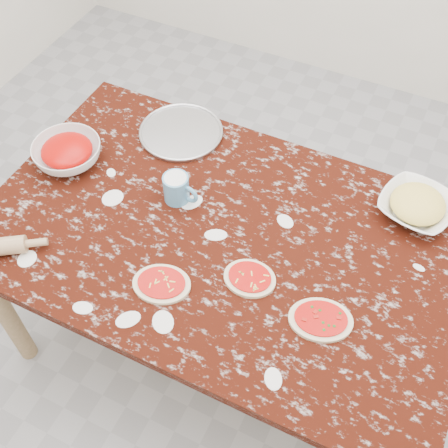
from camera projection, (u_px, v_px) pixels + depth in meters
ground at (224, 338)px, 2.43m from camera, size 4.00×4.00×0.00m
worktable at (224, 248)px, 1.91m from camera, size 1.60×1.00×0.75m
pizza_tray at (181, 133)px, 2.14m from camera, size 0.35×0.35×0.01m
sauce_bowl at (68, 154)px, 2.02m from camera, size 0.25×0.25×0.08m
cheese_bowl at (416, 207)px, 1.87m from camera, size 0.29×0.29×0.06m
flour_mug at (177, 188)px, 1.90m from camera, size 0.13×0.09×0.10m
pizza_left at (162, 284)px, 1.71m from camera, size 0.21×0.18×0.02m
pizza_mid at (250, 278)px, 1.73m from camera, size 0.18×0.15×0.02m
pizza_right at (321, 320)px, 1.64m from camera, size 0.23×0.20×0.02m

